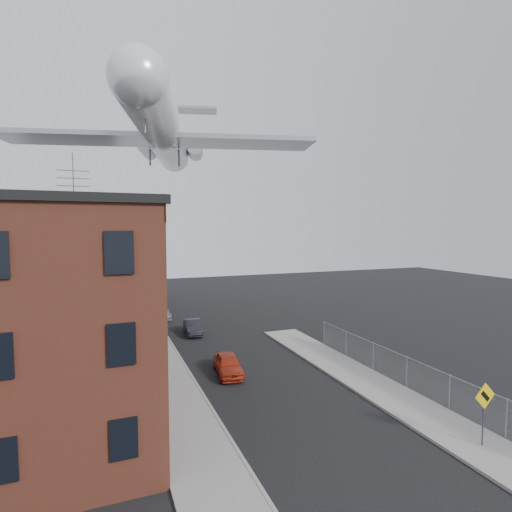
{
  "coord_description": "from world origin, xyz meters",
  "views": [
    {
      "loc": [
        -9.05,
        -12.53,
        9.19
      ],
      "look_at": [
        -0.69,
        8.89,
        7.56
      ],
      "focal_mm": 28.0,
      "sensor_mm": 36.0,
      "label": 1
    }
  ],
  "objects": [
    {
      "name": "chainlink_fence",
      "position": [
        7.0,
        5.0,
        1.0
      ],
      "size": [
        0.06,
        18.06,
        1.9
      ],
      "color": "gray",
      "rests_on": "ground"
    },
    {
      "name": "car_mid",
      "position": [
        -1.8,
        21.1,
        0.61
      ],
      "size": [
        1.59,
        3.81,
        1.22
      ],
      "primitive_type": "imported",
      "rotation": [
        0.0,
        0.0,
        -0.08
      ],
      "color": "black",
      "rests_on": "ground"
    },
    {
      "name": "airplane",
      "position": [
        -4.01,
        21.17,
        16.92
      ],
      "size": [
        23.79,
        27.2,
        7.83
      ],
      "color": "silver",
      "rests_on": "ground"
    },
    {
      "name": "car_far",
      "position": [
        -3.6,
        28.34,
        0.63
      ],
      "size": [
        1.87,
        4.39,
        1.26
      ],
      "primitive_type": "imported",
      "rotation": [
        0.0,
        0.0,
        0.02
      ],
      "color": "gray",
      "rests_on": "ground"
    },
    {
      "name": "curb_right",
      "position": [
        4.05,
        6.0,
        0.07
      ],
      "size": [
        0.15,
        26.0,
        0.14
      ],
      "primitive_type": "cube",
      "color": "gray",
      "rests_on": "ground"
    },
    {
      "name": "row_house_a",
      "position": [
        -11.96,
        16.5,
        5.13
      ],
      "size": [
        11.98,
        7.0,
        10.3
      ],
      "color": "slate",
      "rests_on": "ground"
    },
    {
      "name": "utility_pole",
      "position": [
        -5.6,
        18.0,
        4.67
      ],
      "size": [
        1.8,
        0.26,
        9.0
      ],
      "color": "black",
      "rests_on": "ground"
    },
    {
      "name": "row_house_c",
      "position": [
        -11.96,
        30.5,
        5.13
      ],
      "size": [
        11.98,
        7.0,
        10.3
      ],
      "color": "slate",
      "rests_on": "ground"
    },
    {
      "name": "corner_building",
      "position": [
        -12.0,
        7.0,
        5.16
      ],
      "size": [
        10.31,
        12.3,
        12.15
      ],
      "color": "#391B12",
      "rests_on": "ground"
    },
    {
      "name": "car_near",
      "position": [
        -1.8,
        10.87,
        0.65
      ],
      "size": [
        1.99,
        3.97,
        1.3
      ],
      "primitive_type": "imported",
      "rotation": [
        0.0,
        0.0,
        -0.12
      ],
      "color": "#AC2D16",
      "rests_on": "ground"
    },
    {
      "name": "warning_sign",
      "position": [
        5.6,
        -1.03,
        1.88
      ],
      "size": [
        1.1,
        0.11,
        2.8
      ],
      "color": "#515156",
      "rests_on": "ground"
    },
    {
      "name": "ground",
      "position": [
        0.0,
        0.0,
        0.0
      ],
      "size": [
        120.0,
        120.0,
        0.0
      ],
      "primitive_type": "plane",
      "color": "black",
      "rests_on": "ground"
    },
    {
      "name": "row_house_d",
      "position": [
        -11.96,
        37.5,
        5.13
      ],
      "size": [
        11.98,
        7.0,
        10.3
      ],
      "color": "gray",
      "rests_on": "ground"
    },
    {
      "name": "curb_left",
      "position": [
        -4.05,
        24.0,
        0.07
      ],
      "size": [
        0.15,
        62.0,
        0.14
      ],
      "primitive_type": "cube",
      "color": "gray",
      "rests_on": "ground"
    },
    {
      "name": "sidewalk_left",
      "position": [
        -5.5,
        24.0,
        0.06
      ],
      "size": [
        3.0,
        62.0,
        0.12
      ],
      "primitive_type": "cube",
      "color": "gray",
      "rests_on": "ground"
    },
    {
      "name": "street_tree",
      "position": [
        -5.27,
        27.92,
        3.45
      ],
      "size": [
        3.22,
        3.2,
        5.2
      ],
      "color": "black",
      "rests_on": "ground"
    },
    {
      "name": "row_house_b",
      "position": [
        -11.96,
        23.5,
        5.13
      ],
      "size": [
        11.98,
        7.0,
        10.3
      ],
      "color": "gray",
      "rests_on": "ground"
    },
    {
      "name": "sidewalk_right",
      "position": [
        5.5,
        6.0,
        0.06
      ],
      "size": [
        3.0,
        26.0,
        0.12
      ],
      "primitive_type": "cube",
      "color": "gray",
      "rests_on": "ground"
    },
    {
      "name": "row_house_e",
      "position": [
        -11.96,
        44.5,
        5.13
      ],
      "size": [
        11.98,
        7.0,
        10.3
      ],
      "color": "slate",
      "rests_on": "ground"
    }
  ]
}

